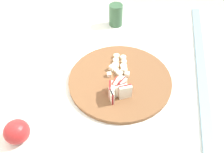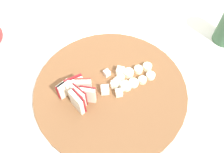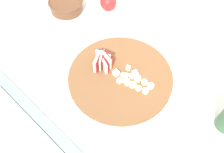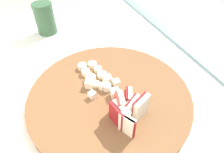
{
  "view_description": "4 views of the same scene",
  "coord_description": "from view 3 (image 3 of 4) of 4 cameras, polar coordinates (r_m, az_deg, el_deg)",
  "views": [
    {
      "loc": [
        -0.61,
        -0.11,
        1.51
      ],
      "look_at": [
        -0.02,
        0.02,
        0.88
      ],
      "focal_mm": 34.29,
      "sensor_mm": 36.0,
      "label": 1
    },
    {
      "loc": [
        -0.09,
        -0.34,
        1.42
      ],
      "look_at": [
        -0.0,
        0.01,
        0.9
      ],
      "focal_mm": 37.16,
      "sensor_mm": 36.0,
      "label": 2
    },
    {
      "loc": [
        0.33,
        -0.43,
        1.67
      ],
      "look_at": [
        -0.03,
        -0.04,
        0.88
      ],
      "focal_mm": 38.33,
      "sensor_mm": 36.0,
      "label": 3
    },
    {
      "loc": [
        -0.32,
        0.11,
        1.24
      ],
      "look_at": [
        0.02,
        -0.03,
        0.9
      ],
      "focal_mm": 30.25,
      "sensor_mm": 36.0,
      "label": 4
    }
  ],
  "objects": [
    {
      "name": "banana_slice_rows",
      "position": [
        0.94,
        6.47,
        -1.66
      ],
      "size": [
        0.11,
        0.08,
        0.02
      ],
      "color": "#F4EAC6",
      "rests_on": "cutting_board"
    },
    {
      "name": "cutting_board",
      "position": [
        0.97,
        2.02,
        -0.07
      ],
      "size": [
        0.42,
        0.42,
        0.02
      ],
      "primitive_type": "cylinder",
      "color": "brown",
      "rests_on": "tiled_countertop"
    },
    {
      "name": "ceramic_bowl",
      "position": [
        1.25,
        -10.9,
        16.49
      ],
      "size": [
        0.17,
        0.17,
        0.06
      ],
      "color": "brown",
      "rests_on": "tiled_countertop"
    },
    {
      "name": "whole_apple",
      "position": [
        1.23,
        -0.94,
        17.26
      ],
      "size": [
        0.08,
        0.08,
        0.08
      ],
      "primitive_type": "sphere",
      "color": "#A32323",
      "rests_on": "tiled_countertop"
    },
    {
      "name": "apple_wedge_fan",
      "position": [
        0.97,
        -2.11,
        3.62
      ],
      "size": [
        0.1,
        0.09,
        0.06
      ],
      "color": "maroon",
      "rests_on": "cutting_board"
    },
    {
      "name": "apple_dice_pile",
      "position": [
        0.95,
        3.07,
        0.2
      ],
      "size": [
        0.08,
        0.09,
        0.02
      ],
      "color": "white",
      "rests_on": "cutting_board"
    },
    {
      "name": "ground",
      "position": [
        1.75,
        1.66,
        -16.22
      ],
      "size": [
        10.0,
        10.0,
        0.0
      ],
      "primitive_type": "plane",
      "color": "#B2ADA3"
    },
    {
      "name": "tile_backsplash",
      "position": [
        1.31,
        13.65,
        5.66
      ],
      "size": [
        2.4,
        0.04,
        1.38
      ],
      "primitive_type": "cube",
      "color": "silver",
      "rests_on": "ground"
    },
    {
      "name": "tiled_countertop",
      "position": [
        1.35,
        2.08,
        -10.61
      ],
      "size": [
        1.3,
        0.72,
        0.87
      ],
      "color": "silver",
      "rests_on": "ground"
    }
  ]
}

